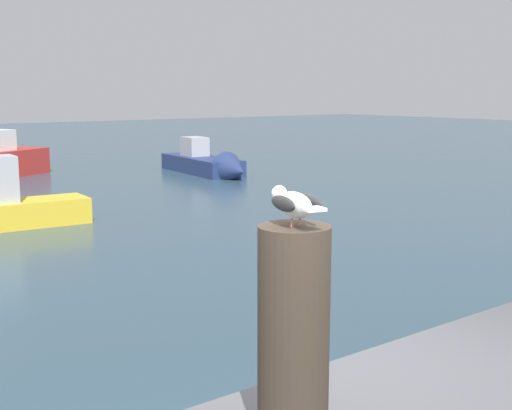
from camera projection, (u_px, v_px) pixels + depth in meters
mooring_post at (293, 338)px, 2.73m from camera, size 0.29×0.29×0.92m
seagull at (294, 203)px, 2.65m from camera, size 0.18×0.39×0.14m
boat_navy at (210, 165)px, 23.32m from camera, size 1.74×5.12×1.50m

